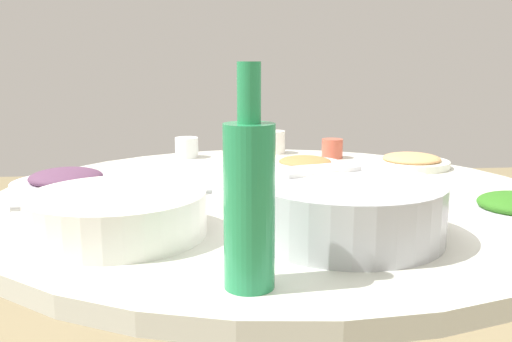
% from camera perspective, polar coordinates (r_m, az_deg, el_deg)
% --- Properties ---
extents(round_dining_table, '(1.23, 1.23, 0.76)m').
position_cam_1_polar(round_dining_table, '(1.27, 1.86, -9.44)').
color(round_dining_table, '#99999E').
rests_on(round_dining_table, ground).
extents(rice_bowl, '(0.32, 0.32, 0.10)m').
position_cam_1_polar(rice_bowl, '(0.92, 9.30, -3.78)').
color(rice_bowl, '#B2B5BA').
rests_on(rice_bowl, round_dining_table).
extents(soup_bowl, '(0.29, 0.31, 0.07)m').
position_cam_1_polar(soup_bowl, '(0.95, -14.06, -4.45)').
color(soup_bowl, white).
rests_on(soup_bowl, round_dining_table).
extents(dish_eggplant, '(0.24, 0.24, 0.05)m').
position_cam_1_polar(dish_eggplant, '(1.32, -18.96, -1.04)').
color(dish_eggplant, silver).
rests_on(dish_eggplant, round_dining_table).
extents(dish_shrimp, '(0.20, 0.20, 0.04)m').
position_cam_1_polar(dish_shrimp, '(1.57, 15.72, 0.98)').
color(dish_shrimp, white).
rests_on(dish_shrimp, round_dining_table).
extents(dish_tofu_braise, '(0.19, 0.19, 0.04)m').
position_cam_1_polar(dish_tofu_braise, '(1.46, 5.06, 0.63)').
color(dish_tofu_braise, silver).
rests_on(dish_tofu_braise, round_dining_table).
extents(green_bottle, '(0.07, 0.07, 0.28)m').
position_cam_1_polar(green_bottle, '(0.69, -0.70, -3.01)').
color(green_bottle, '#278D54').
rests_on(green_bottle, round_dining_table).
extents(tea_cup_near, '(0.07, 0.07, 0.07)m').
position_cam_1_polar(tea_cup_near, '(1.74, 1.86, 2.99)').
color(tea_cup_near, white).
rests_on(tea_cup_near, round_dining_table).
extents(tea_cup_far, '(0.06, 0.06, 0.06)m').
position_cam_1_polar(tea_cup_far, '(1.67, 7.86, 2.32)').
color(tea_cup_far, '#C75640').
rests_on(tea_cup_far, round_dining_table).
extents(tea_cup_side, '(0.07, 0.07, 0.06)m').
position_cam_1_polar(tea_cup_side, '(1.68, -7.15, 2.42)').
color(tea_cup_side, white).
rests_on(tea_cup_side, round_dining_table).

